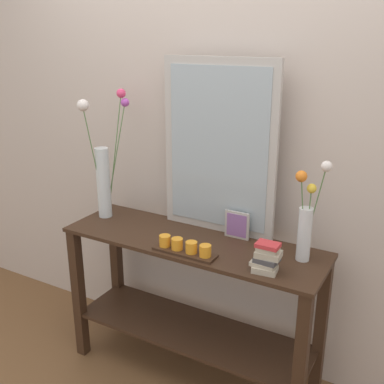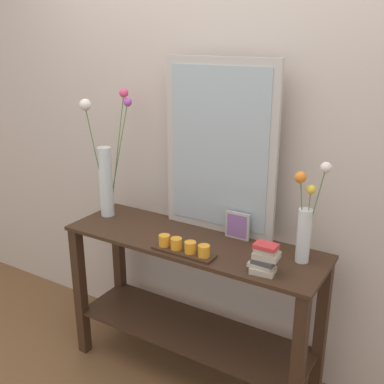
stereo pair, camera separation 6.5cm
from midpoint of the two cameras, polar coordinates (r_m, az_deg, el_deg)
ground_plane at (r=2.80m, az=0.72°, el=-21.43°), size 7.00×6.00×0.02m
wall_back at (r=2.46m, az=4.82°, el=8.33°), size 6.40×0.08×2.70m
console_table at (r=2.49m, az=0.77°, el=-12.24°), size 1.37×0.43×0.81m
mirror_leaning at (r=2.33m, az=4.24°, el=5.39°), size 0.62×0.03×0.89m
tall_vase_left at (r=2.61m, az=-9.92°, el=2.88°), size 0.15×0.28×0.71m
vase_right at (r=2.13m, az=14.76°, el=-3.62°), size 0.14×0.09×0.48m
candle_tray at (r=2.20m, az=-0.18°, el=-6.91°), size 0.32×0.09×0.07m
picture_frame_small at (r=2.35m, az=6.42°, el=-4.16°), size 0.13×0.01×0.14m
book_stack at (r=2.05m, az=9.90°, el=-8.15°), size 0.13×0.10×0.14m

